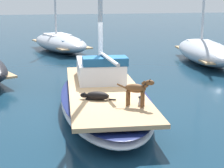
% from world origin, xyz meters
% --- Properties ---
extents(ground_plane, '(120.00, 120.00, 0.00)m').
position_xyz_m(ground_plane, '(0.00, 0.00, 0.00)').
color(ground_plane, '#143347').
extents(sailboat_main, '(3.23, 7.45, 0.66)m').
position_xyz_m(sailboat_main, '(0.00, 0.00, 0.34)').
color(sailboat_main, white).
rests_on(sailboat_main, ground).
extents(cabin_house, '(1.62, 2.35, 0.84)m').
position_xyz_m(cabin_house, '(0.12, 1.11, 1.01)').
color(cabin_house, silver).
rests_on(cabin_house, sailboat_main).
extents(dog_brown, '(0.83, 0.58, 0.70)m').
position_xyz_m(dog_brown, '(0.39, -1.97, 1.08)').
color(dog_brown, brown).
rests_on(dog_brown, sailboat_main).
extents(dog_black, '(0.89, 0.51, 0.22)m').
position_xyz_m(dog_black, '(-0.46, -1.18, 0.77)').
color(dog_black, black).
rests_on(dog_black, sailboat_main).
extents(deck_winch, '(0.16, 0.16, 0.21)m').
position_xyz_m(deck_winch, '(0.53, -1.89, 0.76)').
color(deck_winch, '#B7B7BC').
rests_on(deck_winch, sailboat_main).
extents(moored_boat_far_astern, '(3.81, 6.50, 6.17)m').
position_xyz_m(moored_boat_far_astern, '(-0.09, 12.26, 0.55)').
color(moored_boat_far_astern, '#B2B7C1').
rests_on(moored_boat_far_astern, ground).
extents(moored_boat_starboard_side, '(3.20, 6.63, 6.43)m').
position_xyz_m(moored_boat_starboard_side, '(6.61, 6.54, 0.58)').
color(moored_boat_starboard_side, '#B2B7C1').
rests_on(moored_boat_starboard_side, ground).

